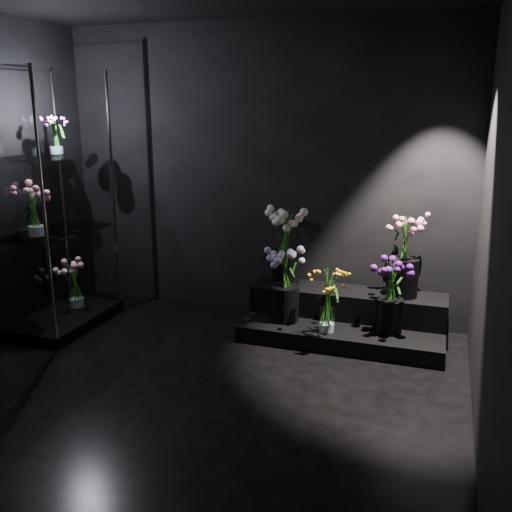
% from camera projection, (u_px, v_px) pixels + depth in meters
% --- Properties ---
extents(floor, '(4.00, 4.00, 0.00)m').
position_uv_depth(floor, '(172.00, 405.00, 4.01)').
color(floor, black).
rests_on(floor, ground).
extents(wall_back, '(4.00, 0.00, 4.00)m').
position_uv_depth(wall_back, '(261.00, 173.00, 5.48)').
color(wall_back, black).
rests_on(wall_back, floor).
extents(wall_right, '(0.00, 4.00, 4.00)m').
position_uv_depth(wall_right, '(501.00, 230.00, 3.03)').
color(wall_right, black).
rests_on(wall_right, floor).
extents(display_riser, '(1.77, 0.79, 0.39)m').
position_uv_depth(display_riser, '(345.00, 318.00, 5.19)').
color(display_riser, black).
rests_on(display_riser, floor).
extents(display_case, '(0.64, 1.07, 2.35)m').
position_uv_depth(display_case, '(54.00, 203.00, 5.17)').
color(display_case, black).
rests_on(display_case, floor).
extents(bouquet_orange_bells, '(0.37, 0.37, 0.57)m').
position_uv_depth(bouquet_orange_bells, '(328.00, 299.00, 4.84)').
color(bouquet_orange_bells, white).
rests_on(bouquet_orange_bells, display_riser).
extents(bouquet_lilac, '(0.43, 0.43, 0.69)m').
position_uv_depth(bouquet_lilac, '(285.00, 279.00, 5.08)').
color(bouquet_lilac, black).
rests_on(bouquet_lilac, display_riser).
extents(bouquet_purple, '(0.40, 0.40, 0.64)m').
position_uv_depth(bouquet_purple, '(391.00, 292.00, 4.82)').
color(bouquet_purple, black).
rests_on(bouquet_purple, display_riser).
extents(bouquet_cream_roses, '(0.48, 0.48, 0.72)m').
position_uv_depth(bouquet_cream_roses, '(286.00, 242.00, 5.27)').
color(bouquet_cream_roses, black).
rests_on(bouquet_cream_roses, display_riser).
extents(bouquet_pink_roses, '(0.43, 0.43, 0.73)m').
position_uv_depth(bouquet_pink_roses, '(405.00, 252.00, 4.98)').
color(bouquet_pink_roses, black).
rests_on(bouquet_pink_roses, display_riser).
extents(bouquet_case_pink, '(0.36, 0.36, 0.46)m').
position_uv_depth(bouquet_case_pink, '(34.00, 209.00, 5.00)').
color(bouquet_case_pink, white).
rests_on(bouquet_case_pink, display_case).
extents(bouquet_case_magenta, '(0.24, 0.24, 0.34)m').
position_uv_depth(bouquet_case_magenta, '(55.00, 134.00, 5.13)').
color(bouquet_case_magenta, white).
rests_on(bouquet_case_magenta, display_case).
extents(bouquet_case_base_pink, '(0.35, 0.35, 0.49)m').
position_uv_depth(bouquet_case_base_pink, '(75.00, 282.00, 5.57)').
color(bouquet_case_base_pink, white).
rests_on(bouquet_case_base_pink, display_case).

